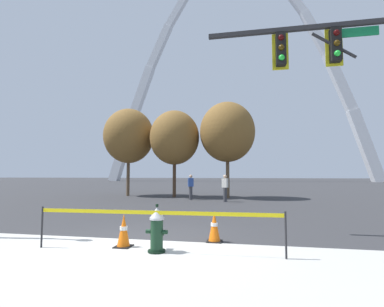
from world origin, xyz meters
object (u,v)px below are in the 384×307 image
(fire_hydrant, at_px, (157,229))
(pedestrian_standing_center, at_px, (191,187))
(traffic_cone_by_hydrant, at_px, (124,231))
(traffic_signal_gantry, at_px, (347,80))
(traffic_cone_mid_sidewalk, at_px, (214,227))
(monument_arch, at_px, (234,79))
(pedestrian_walking_left, at_px, (225,188))

(fire_hydrant, xyz_separation_m, pedestrian_standing_center, (-1.62, 11.98, 0.35))
(traffic_cone_by_hydrant, relative_size, traffic_signal_gantry, 0.12)
(fire_hydrant, height_order, traffic_cone_mid_sidewalk, fire_hydrant)
(traffic_cone_by_hydrant, distance_m, pedestrian_standing_center, 11.76)
(traffic_cone_by_hydrant, distance_m, monument_arch, 64.04)
(traffic_cone_by_hydrant, xyz_separation_m, pedestrian_walking_left, (1.48, 10.77, 0.46))
(pedestrian_walking_left, bearing_deg, traffic_cone_by_hydrant, -97.82)
(fire_hydrant, xyz_separation_m, pedestrian_walking_left, (0.63, 11.02, 0.35))
(traffic_cone_mid_sidewalk, bearing_deg, traffic_cone_by_hydrant, -155.95)
(traffic_cone_by_hydrant, height_order, pedestrian_standing_center, pedestrian_standing_center)
(traffic_cone_by_hydrant, height_order, pedestrian_walking_left, pedestrian_walking_left)
(pedestrian_walking_left, xyz_separation_m, pedestrian_standing_center, (-2.25, 0.96, 0.00))
(traffic_cone_by_hydrant, xyz_separation_m, traffic_cone_mid_sidewalk, (1.93, 0.86, 0.00))
(traffic_cone_mid_sidewalk, relative_size, pedestrian_walking_left, 0.46)
(fire_hydrant, height_order, monument_arch, monument_arch)
(fire_hydrant, relative_size, pedestrian_walking_left, 0.62)
(traffic_signal_gantry, xyz_separation_m, pedestrian_standing_center, (-6.12, 9.84, -3.25))
(traffic_signal_gantry, distance_m, monument_arch, 61.18)
(fire_hydrant, bearing_deg, pedestrian_walking_left, 86.75)
(monument_arch, relative_size, pedestrian_walking_left, 38.99)
(traffic_signal_gantry, relative_size, pedestrian_standing_center, 3.77)
(traffic_cone_mid_sidewalk, height_order, pedestrian_standing_center, pedestrian_standing_center)
(traffic_cone_mid_sidewalk, relative_size, traffic_signal_gantry, 0.12)
(fire_hydrant, distance_m, traffic_cone_mid_sidewalk, 1.55)
(fire_hydrant, relative_size, traffic_cone_mid_sidewalk, 1.36)
(pedestrian_standing_center, bearing_deg, fire_hydrant, -82.28)
(traffic_cone_mid_sidewalk, xyz_separation_m, traffic_signal_gantry, (3.42, 1.03, 3.71))
(monument_arch, bearing_deg, traffic_signal_gantry, -84.96)
(pedestrian_walking_left, bearing_deg, traffic_signal_gantry, -66.47)
(traffic_cone_mid_sidewalk, xyz_separation_m, pedestrian_walking_left, (-0.45, 9.90, 0.46))
(fire_hydrant, xyz_separation_m, traffic_cone_mid_sidewalk, (1.07, 1.12, -0.11))
(pedestrian_standing_center, bearing_deg, traffic_cone_by_hydrant, -86.24)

